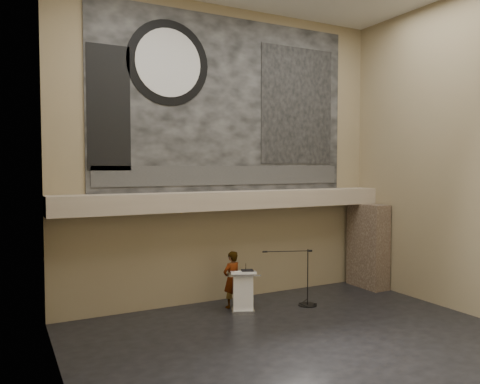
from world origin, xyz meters
TOP-DOWN VIEW (x-y plane):
  - floor at (0.00, 0.00)m, footprint 10.00×10.00m
  - wall_back at (0.00, 4.00)m, footprint 10.00×0.02m
  - wall_front at (0.00, -4.00)m, footprint 10.00×0.02m
  - wall_left at (-5.00, 0.00)m, footprint 0.02×8.00m
  - wall_right at (5.00, 0.00)m, footprint 0.02×8.00m
  - soffit at (0.00, 3.60)m, footprint 10.00×0.80m
  - sprinkler_left at (-1.60, 3.55)m, footprint 0.04×0.04m
  - sprinkler_right at (1.90, 3.55)m, footprint 0.04×0.04m
  - banner at (0.00, 3.97)m, footprint 8.00×0.05m
  - banner_text_strip at (0.00, 3.93)m, footprint 7.76×0.02m
  - banner_clock_rim at (-1.80, 3.93)m, footprint 2.30×0.02m
  - banner_clock_face at (-1.80, 3.91)m, footprint 1.84×0.02m
  - banner_building_print at (2.40, 3.93)m, footprint 2.60×0.02m
  - banner_brick_print at (-3.40, 3.93)m, footprint 1.10×0.02m
  - stone_pier at (4.65, 3.15)m, footprint 0.60×1.40m
  - lectern at (-0.20, 2.65)m, footprint 0.81×0.71m
  - binder at (-0.08, 2.63)m, footprint 0.38×0.34m
  - papers at (-0.31, 2.62)m, footprint 0.19×0.27m
  - speaker_person at (-0.28, 3.15)m, footprint 0.65×0.50m
  - mic_stand at (1.66, 2.37)m, footprint 1.47×0.73m

SIDE VIEW (x-z plane):
  - floor at x=0.00m, z-range 0.00..0.00m
  - mic_stand at x=1.66m, z-range -0.55..1.05m
  - lectern at x=-0.20m, z-range -0.01..1.12m
  - speaker_person at x=-0.28m, z-range 0.00..1.57m
  - papers at x=-0.31m, z-range 1.10..1.10m
  - binder at x=-0.08m, z-range 1.10..1.14m
  - stone_pier at x=4.65m, z-range 0.00..2.70m
  - sprinkler_left at x=-1.60m, z-range 2.64..2.70m
  - sprinkler_right at x=1.90m, z-range 2.64..2.70m
  - soffit at x=0.00m, z-range 2.70..3.20m
  - banner_text_strip at x=0.00m, z-range 3.38..3.93m
  - wall_back at x=0.00m, z-range 0.00..8.50m
  - wall_front at x=0.00m, z-range 0.00..8.50m
  - wall_left at x=-5.00m, z-range 0.00..8.50m
  - wall_right at x=5.00m, z-range 0.00..8.50m
  - banner_brick_print at x=-3.40m, z-range 3.80..7.00m
  - banner at x=0.00m, z-range 3.20..8.20m
  - banner_building_print at x=2.40m, z-range 4.00..7.60m
  - banner_clock_rim at x=-1.80m, z-range 5.55..7.85m
  - banner_clock_face at x=-1.80m, z-range 5.78..7.62m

